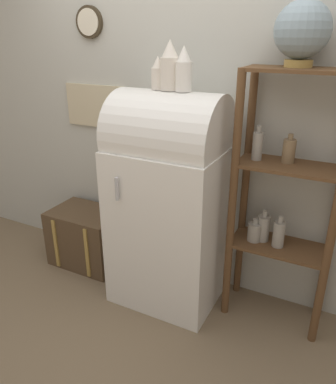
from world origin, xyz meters
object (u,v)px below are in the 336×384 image
at_px(refrigerator, 169,199).
at_px(suitcase_trunk, 87,237).
at_px(vase_left, 158,74).
at_px(vase_right, 184,70).
at_px(vase_center, 170,67).
at_px(globe, 302,31).

height_order(refrigerator, suitcase_trunk, refrigerator).
distance_m(refrigerator, suitcase_trunk, 0.97).
xyz_separation_m(vase_left, vase_right, (0.18, -0.01, 0.03)).
xyz_separation_m(refrigerator, suitcase_trunk, (-0.80, 0.06, -0.54)).
bearing_deg(vase_left, vase_center, 1.06).
distance_m(refrigerator, vase_left, 0.82).
relative_size(globe, vase_center, 1.16).
relative_size(refrigerator, vase_left, 7.62).
relative_size(refrigerator, suitcase_trunk, 2.58).
height_order(refrigerator, globe, globe).
height_order(suitcase_trunk, globe, globe).
xyz_separation_m(suitcase_trunk, vase_center, (0.80, -0.05, 1.39)).
bearing_deg(vase_left, refrigerator, -5.17).
xyz_separation_m(vase_center, vase_right, (0.09, -0.01, -0.01)).
bearing_deg(vase_right, suitcase_trunk, 175.87).
distance_m(refrigerator, globe, 1.28).
height_order(refrigerator, vase_center, vase_center).
relative_size(refrigerator, globe, 4.42).
distance_m(vase_center, vase_right, 0.10).
bearing_deg(suitcase_trunk, vase_center, -3.66).
bearing_deg(vase_left, suitcase_trunk, 175.80).
relative_size(vase_center, vase_right, 1.12).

